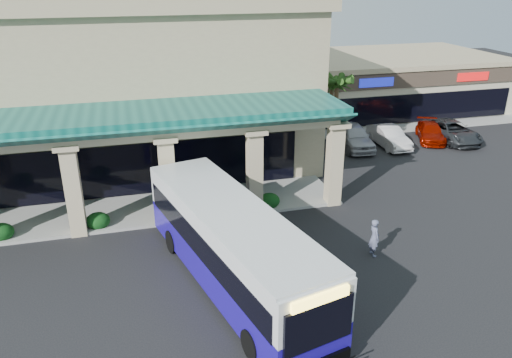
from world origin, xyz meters
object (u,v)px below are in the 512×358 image
object	(u,v)px
car_silver	(354,136)
car_white	(389,137)
car_gray	(451,131)
car_red	(430,132)
transit_bus	(232,248)
pedestrian	(374,237)

from	to	relation	value
car_silver	car_white	bearing A→B (deg)	-3.56
car_silver	car_gray	bearing A→B (deg)	2.88
car_red	car_gray	world-z (taller)	car_gray
transit_bus	car_white	xyz separation A→B (m)	(15.03, 14.25, -1.01)
car_white	car_gray	xyz separation A→B (m)	(5.26, -0.03, 0.02)
transit_bus	car_red	bearing A→B (deg)	24.55
car_silver	car_gray	xyz separation A→B (m)	(7.90, -0.50, -0.11)
pedestrian	car_silver	xyz separation A→B (m)	(5.66, 14.11, -0.03)
pedestrian	car_white	size ratio (longest dim) A/B	0.40
car_silver	car_white	world-z (taller)	car_silver
car_silver	car_gray	size ratio (longest dim) A/B	0.93
pedestrian	car_gray	world-z (taller)	pedestrian
car_white	car_red	size ratio (longest dim) A/B	1.01
pedestrian	car_gray	size ratio (longest dim) A/B	0.33
pedestrian	car_gray	bearing A→B (deg)	-45.83
car_white	transit_bus	bearing A→B (deg)	-135.91
car_gray	pedestrian	bearing A→B (deg)	-134.91
car_white	car_gray	world-z (taller)	car_gray
transit_bus	car_silver	size ratio (longest dim) A/B	2.46
car_white	car_silver	bearing A→B (deg)	170.58
car_gray	car_red	bearing A→B (deg)	161.82
transit_bus	pedestrian	distance (m)	6.81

